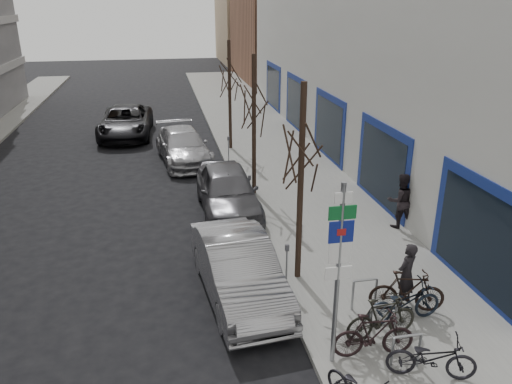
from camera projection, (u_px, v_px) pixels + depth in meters
name	position (u px, v px, depth m)	size (l,w,h in m)	color
ground	(220.00, 381.00, 10.26)	(120.00, 120.00, 0.00)	black
sidewalk_east	(300.00, 191.00, 20.18)	(5.00, 70.00, 0.15)	slate
commercial_building	(503.00, 47.00, 26.10)	(20.00, 32.00, 10.00)	#B7B7B2
brick_building_far	(302.00, 36.00, 47.72)	(12.00, 14.00, 8.00)	brown
tan_building_far	(273.00, 23.00, 61.35)	(13.00, 12.00, 9.00)	#937A5B
highway_sign_pole	(339.00, 266.00, 9.79)	(0.55, 0.10, 4.20)	gray
bike_rack	(384.00, 316.00, 11.25)	(0.66, 2.26, 0.83)	gray
tree_near	(302.00, 138.00, 12.44)	(1.80, 1.80, 5.50)	black
tree_mid	(254.00, 93.00, 18.39)	(1.80, 1.80, 5.50)	black
tree_far	(229.00, 70.00, 24.34)	(1.80, 1.80, 5.50)	black
meter_front	(287.00, 262.00, 13.06)	(0.10, 0.08, 1.27)	gray
meter_mid	(250.00, 189.00, 18.09)	(0.10, 0.08, 1.27)	gray
meter_back	(229.00, 147.00, 23.13)	(0.10, 0.08, 1.27)	gray
bike_near_right	(374.00, 335.00, 10.58)	(0.53, 1.80, 1.09)	black
bike_mid_curb	(405.00, 300.00, 11.74)	(0.57, 1.90, 1.16)	black
bike_mid_inner	(382.00, 317.00, 11.17)	(0.53, 1.77, 1.07)	black
bike_far_curb	(432.00, 354.00, 9.99)	(0.54, 1.79, 1.09)	black
bike_far_inner	(407.00, 291.00, 12.13)	(0.55, 1.85, 1.12)	black
parked_car_front	(238.00, 269.00, 12.93)	(1.71, 4.90, 1.61)	#96969B
parked_car_mid	(228.00, 191.00, 18.06)	(2.03, 5.04, 1.72)	#535258
parked_car_back	(183.00, 146.00, 23.83)	(2.16, 5.32, 1.55)	#9D9DA1
lane_car	(126.00, 122.00, 28.28)	(2.78, 6.02, 1.67)	black
pedestrian_near	(406.00, 274.00, 12.33)	(0.61, 0.40, 1.67)	black
pedestrian_far	(401.00, 200.00, 16.55)	(0.70, 0.48, 1.91)	black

